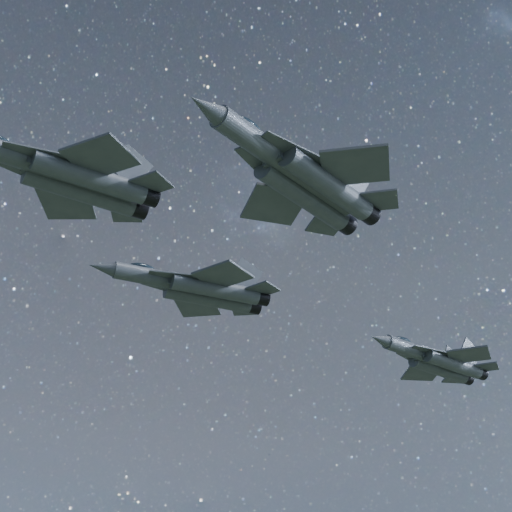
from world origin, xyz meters
TOP-DOWN VIEW (x-y plane):
  - jet_lead at (-20.82, -6.24)m, footprint 17.85×12.66m
  - jet_left at (-1.73, 12.11)m, footprint 19.77×13.86m
  - jet_right at (-5.04, -13.47)m, footprint 20.13×13.45m
  - jet_slot at (24.85, 6.54)m, footprint 17.60×12.22m

SIDE VIEW (x-z plane):
  - jet_slot at x=24.85m, z-range 145.23..149.66m
  - jet_lead at x=-20.82m, z-range 146.25..150.78m
  - jet_right at x=-5.04m, z-range 146.73..151.83m
  - jet_left at x=-1.73m, z-range 149.79..154.78m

